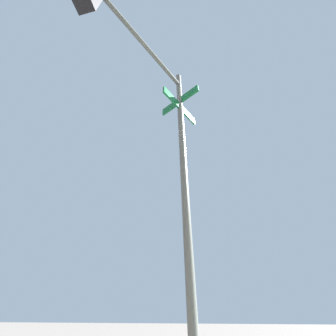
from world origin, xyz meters
The scene contains 1 object.
traffic_signal_near centered at (-6.31, -6.06, 4.50)m, with size 1.71×2.81×6.37m.
Camera 1 is at (-7.11, -4.29, 1.42)m, focal length 21.25 mm.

